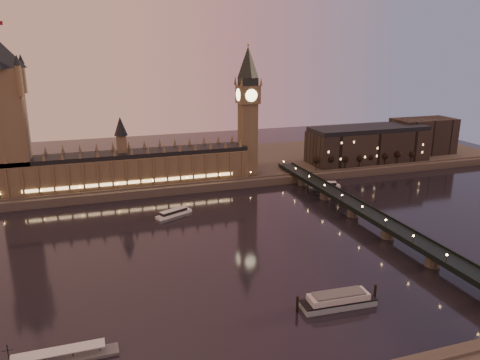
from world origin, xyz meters
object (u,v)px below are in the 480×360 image
(cruise_boat_a, at_px, (174,213))
(moored_barge, at_px, (338,300))
(cruise_boat_b, at_px, (324,185))
(pontoon_pier, at_px, (62,358))

(cruise_boat_a, bearing_deg, moored_barge, -96.39)
(cruise_boat_a, relative_size, moored_barge, 0.68)
(cruise_boat_b, relative_size, pontoon_pier, 0.64)
(cruise_boat_b, bearing_deg, cruise_boat_a, -150.34)
(cruise_boat_b, distance_m, moored_barge, 177.15)
(pontoon_pier, bearing_deg, cruise_boat_b, 39.90)
(moored_barge, bearing_deg, cruise_boat_a, 112.10)
(cruise_boat_b, xyz_separation_m, moored_barge, (-78.54, -158.78, 0.95))
(cruise_boat_a, distance_m, moored_barge, 141.50)
(cruise_boat_a, distance_m, pontoon_pier, 149.79)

